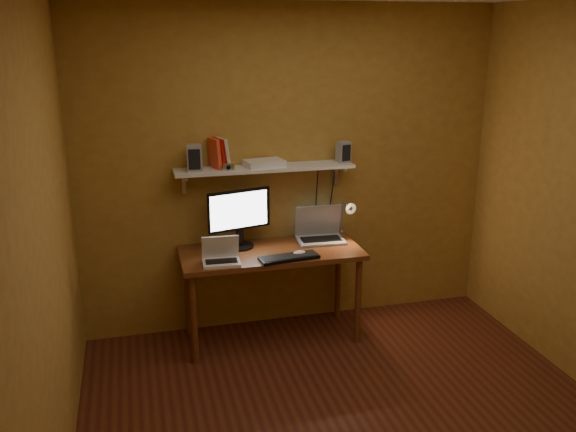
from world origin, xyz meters
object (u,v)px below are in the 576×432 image
object	(u,v)px
laptop	(320,231)
mouse	(299,253)
keyboard	(289,258)
router	(264,163)
shelf_camera	(229,167)
netbook	(221,255)
speaker_right	(343,152)
monitor	(239,216)
desk_lamp	(347,214)
speaker_left	(195,158)
wall_shelf	(265,168)
desk	(271,261)

from	to	relation	value
laptop	mouse	size ratio (longest dim) A/B	3.69
keyboard	router	bearing A→B (deg)	95.95
mouse	shelf_camera	xyz separation A→B (m)	(-0.48, 0.28, 0.63)
netbook	speaker_right	distance (m)	1.29
netbook	keyboard	bearing A→B (deg)	-3.35
monitor	desk_lamp	distance (m)	0.88
monitor	speaker_left	distance (m)	0.56
wall_shelf	mouse	distance (m)	0.71
wall_shelf	laptop	bearing A→B (deg)	-5.51
router	speaker_left	bearing A→B (deg)	-177.24
monitor	wall_shelf	bearing A→B (deg)	1.31
wall_shelf	keyboard	distance (m)	0.73
desk	laptop	bearing A→B (deg)	19.04
laptop	mouse	bearing A→B (deg)	-126.25
monitor	keyboard	xyz separation A→B (m)	(0.31, -0.35, -0.25)
speaker_left	shelf_camera	size ratio (longest dim) A/B	2.13
speaker_right	wall_shelf	bearing A→B (deg)	167.68
keyboard	netbook	bearing A→B (deg)	166.75
wall_shelf	keyboard	world-z (taller)	wall_shelf
desk	speaker_right	distance (m)	1.04
laptop	monitor	bearing A→B (deg)	-175.52
speaker_right	shelf_camera	distance (m)	0.94
keyboard	mouse	size ratio (longest dim) A/B	4.24
keyboard	mouse	world-z (taller)	mouse
desk_lamp	shelf_camera	size ratio (longest dim) A/B	4.08
speaker_right	router	bearing A→B (deg)	167.01
monitor	speaker_left	world-z (taller)	speaker_left
wall_shelf	desk_lamp	world-z (taller)	wall_shelf
keyboard	router	distance (m)	0.77
speaker_left	speaker_right	xyz separation A→B (m)	(1.18, 0.02, -0.02)
mouse	desk_lamp	distance (m)	0.59
keyboard	desk_lamp	size ratio (longest dim) A/B	1.19
speaker_left	netbook	bearing A→B (deg)	-60.66
desk	speaker_left	world-z (taller)	speaker_left
speaker_left	router	xyz separation A→B (m)	(0.54, 0.03, -0.07)
desk	netbook	size ratio (longest dim) A/B	4.95
laptop	shelf_camera	distance (m)	0.93
monitor	mouse	size ratio (longest dim) A/B	4.80
speaker_left	monitor	bearing A→B (deg)	1.43
desk_lamp	speaker_left	bearing A→B (deg)	177.63
mouse	laptop	bearing A→B (deg)	40.09
laptop	desk_lamp	world-z (taller)	desk_lamp
keyboard	shelf_camera	xyz separation A→B (m)	(-0.38, 0.34, 0.64)
desk_lamp	shelf_camera	world-z (taller)	shelf_camera
shelf_camera	desk_lamp	bearing A→B (deg)	0.27
wall_shelf	desk_lamp	size ratio (longest dim) A/B	3.73
wall_shelf	speaker_right	size ratio (longest dim) A/B	8.47
desk	shelf_camera	distance (m)	0.80
desk	mouse	world-z (taller)	mouse
desk	desk_lamp	distance (m)	0.73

